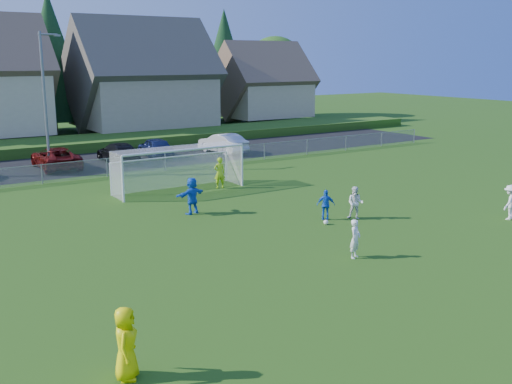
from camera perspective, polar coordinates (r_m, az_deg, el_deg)
ground at (r=21.62m, az=11.88°, el=-7.53°), size 160.00×160.00×0.00m
asphalt_lot at (r=44.72m, az=-13.93°, el=2.84°), size 60.00×60.00×0.00m
grass_embankment at (r=51.72m, az=-16.79°, el=4.41°), size 70.00×6.00×0.80m
soccer_ball at (r=27.20m, az=6.68°, el=-2.88°), size 0.22×0.22×0.22m
referee at (r=14.64m, az=-12.30°, el=-13.90°), size 0.93×1.04×1.78m
player_white_a at (r=22.77m, az=9.43°, el=-4.41°), size 0.64×0.56×1.48m
player_white_b at (r=28.19m, az=9.44°, el=-1.03°), size 0.92×0.95×1.53m
player_white_c at (r=30.11m, az=23.02°, el=-0.91°), size 1.18×0.86×1.64m
player_blue_a at (r=27.88m, az=6.67°, el=-1.22°), size 0.87×0.78×1.42m
player_blue_b at (r=28.88m, az=-6.12°, el=-0.35°), size 1.73×0.91×1.78m
goalkeeper at (r=34.44m, az=-3.49°, el=1.84°), size 0.72×0.54×1.80m
car_c at (r=42.75m, az=-18.54°, el=3.09°), size 2.41×5.21×1.45m
car_d at (r=44.14m, az=-12.97°, el=3.69°), size 2.10×4.93×1.42m
car_e at (r=45.83m, az=-9.57°, el=4.22°), size 2.24×4.58×1.51m
car_f at (r=47.32m, az=-3.18°, el=4.66°), size 2.17×4.84×1.54m
soccer_goal at (r=34.01m, az=-7.51°, el=2.86°), size 7.42×1.90×2.50m
chainlink_fence at (r=39.54m, az=-11.27°, el=2.63°), size 52.06×0.06×1.20m
streetlight at (r=41.46m, az=-19.42°, el=8.49°), size 1.38×0.18×9.00m
houses_row at (r=58.96m, az=-17.53°, el=12.09°), size 53.90×11.45×13.27m
tree_row at (r=64.77m, az=-19.90°, el=11.55°), size 65.98×12.36×13.80m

